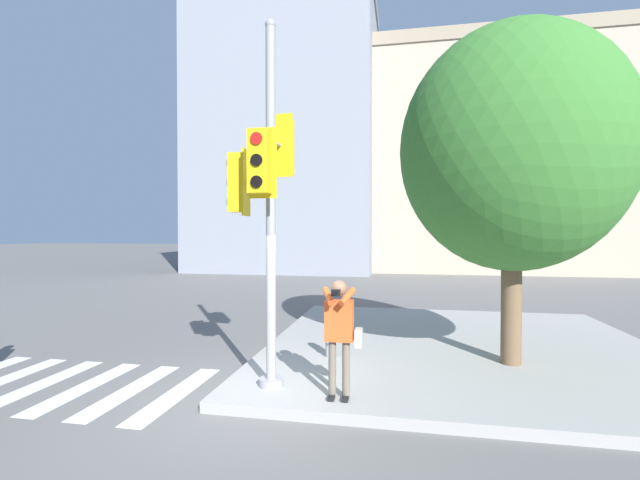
{
  "coord_description": "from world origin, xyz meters",
  "views": [
    {
      "loc": [
        2.28,
        -6.03,
        2.55
      ],
      "look_at": [
        1.1,
        0.16,
        2.44
      ],
      "focal_mm": 24.0,
      "sensor_mm": 36.0,
      "label": 1
    }
  ],
  "objects": [
    {
      "name": "ground_plane",
      "position": [
        0.0,
        0.0,
        0.0
      ],
      "size": [
        160.0,
        160.0,
        0.0
      ],
      "primitive_type": "plane",
      "color": "slate"
    },
    {
      "name": "sidewalk_corner",
      "position": [
        3.5,
        3.5,
        0.08
      ],
      "size": [
        8.0,
        8.0,
        0.17
      ],
      "color": "#9E9B96",
      "rests_on": "ground_plane"
    },
    {
      "name": "crosswalk_stripes",
      "position": [
        -3.23,
        0.12,
        0.0
      ],
      "size": [
        4.44,
        2.44,
        0.01
      ],
      "color": "silver",
      "rests_on": "ground_plane"
    },
    {
      "name": "traffic_signal_pole",
      "position": [
        0.21,
        0.28,
        3.28
      ],
      "size": [
        0.93,
        1.35,
        5.64
      ],
      "color": "#939399",
      "rests_on": "sidewalk_corner"
    },
    {
      "name": "person_photographer",
      "position": [
        1.42,
        0.01,
        1.19
      ],
      "size": [
        0.58,
        0.54,
        1.7
      ],
      "color": "black",
      "rests_on": "sidewalk_corner"
    },
    {
      "name": "street_tree",
      "position": [
        4.23,
        2.19,
        4.03
      ],
      "size": [
        3.99,
        3.99,
        6.07
      ],
      "color": "brown",
      "rests_on": "sidewalk_corner"
    },
    {
      "name": "fire_hydrant",
      "position": [
        0.95,
        2.0,
        0.51
      ],
      "size": [
        0.21,
        0.27,
        0.7
      ],
      "color": "#99999E",
      "rests_on": "sidewalk_corner"
    },
    {
      "name": "building_left",
      "position": [
        -5.39,
        22.26,
        9.1
      ],
      "size": [
        11.96,
        8.38,
        18.16
      ],
      "color": "gray",
      "rests_on": "ground_plane"
    },
    {
      "name": "building_right",
      "position": [
        6.87,
        24.95,
        7.4
      ],
      "size": [
        17.85,
        9.15,
        14.77
      ],
      "color": "tan",
      "rests_on": "ground_plane"
    }
  ]
}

